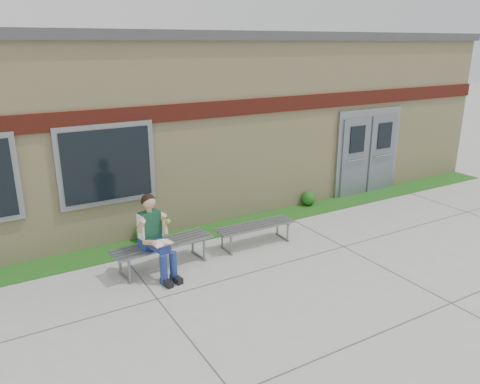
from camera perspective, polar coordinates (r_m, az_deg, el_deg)
ground at (r=8.85m, az=9.88°, el=-9.12°), size 80.00×80.00×0.00m
grass_strip at (r=10.76m, az=0.97°, el=-3.76°), size 16.00×0.80×0.02m
school_building at (r=13.15m, az=-6.80°, el=9.55°), size 16.20×6.22×4.20m
bench_left at (r=8.71m, az=-9.39°, el=-6.81°), size 1.92×0.71×0.49m
bench_right at (r=9.54m, az=1.89°, el=-4.57°), size 1.68×0.49×0.44m
girl at (r=8.29m, az=-10.31°, el=-5.18°), size 0.58×0.93×1.48m
shrub_mid at (r=9.97m, az=-11.72°, el=-4.80°), size 0.36×0.36×0.36m
shrub_east at (r=11.95m, az=8.35°, el=-0.77°), size 0.35×0.35×0.35m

